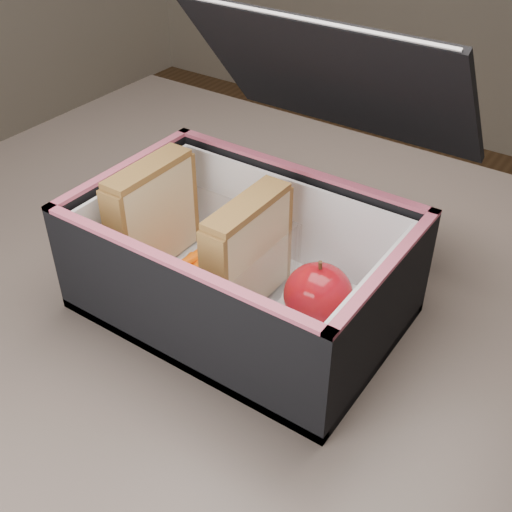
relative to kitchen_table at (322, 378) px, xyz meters
The scene contains 8 objects.
kitchen_table is the anchor object (origin of this frame).
lunch_bag 0.18m from the kitchen_table, 157.33° to the right, with size 0.31×0.33×0.27m.
plastic_tub 0.19m from the kitchen_table, 163.02° to the right, with size 0.17×0.12×0.07m, color white, non-canonical shape.
sandwich_left 0.25m from the kitchen_table, 168.21° to the right, with size 0.03×0.10×0.11m.
sandwich_right 0.18m from the kitchen_table, 150.39° to the right, with size 0.03×0.10×0.11m.
carrot_sticks 0.18m from the kitchen_table, 160.14° to the right, with size 0.06×0.16×0.03m.
paper_napkin 0.11m from the kitchen_table, 85.94° to the right, with size 0.08×0.08×0.01m, color white.
red_apple 0.15m from the kitchen_table, 83.74° to the right, with size 0.08×0.08×0.07m.
Camera 1 is at (0.22, -0.44, 1.18)m, focal length 45.00 mm.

